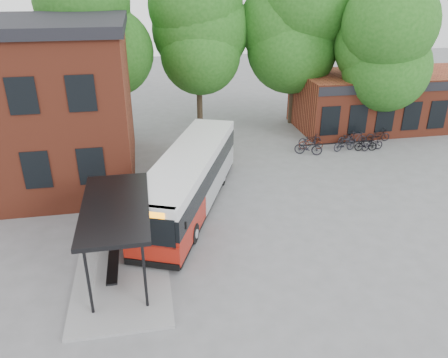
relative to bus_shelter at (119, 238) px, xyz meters
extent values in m
plane|color=slate|center=(4.50, 1.00, -1.45)|extent=(100.00, 100.00, 0.00)
imported|color=#5A2011|center=(11.95, 11.18, -1.03)|extent=(1.68, 0.82, 0.85)
imported|color=black|center=(11.41, 10.25, -0.92)|extent=(1.82, 1.14, 1.06)
imported|color=black|center=(12.13, 11.88, -1.02)|extent=(1.68, 0.71, 0.86)
imported|color=#22232B|center=(13.97, 10.46, -0.97)|extent=(1.66, 0.72, 0.97)
imported|color=black|center=(14.73, 11.85, -1.04)|extent=(1.65, 1.15, 0.82)
imported|color=black|center=(15.24, 11.39, -0.98)|extent=(1.60, 0.58, 0.94)
imported|color=black|center=(15.81, 10.23, -1.02)|extent=(1.71, 0.86, 0.85)
imported|color=black|center=(15.34, 10.20, -1.00)|extent=(1.53, 0.62, 0.89)
imported|color=black|center=(17.01, 11.73, -1.00)|extent=(1.73, 0.64, 0.90)
camera|label=1|loc=(1.31, -14.37, 8.86)|focal=35.00mm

